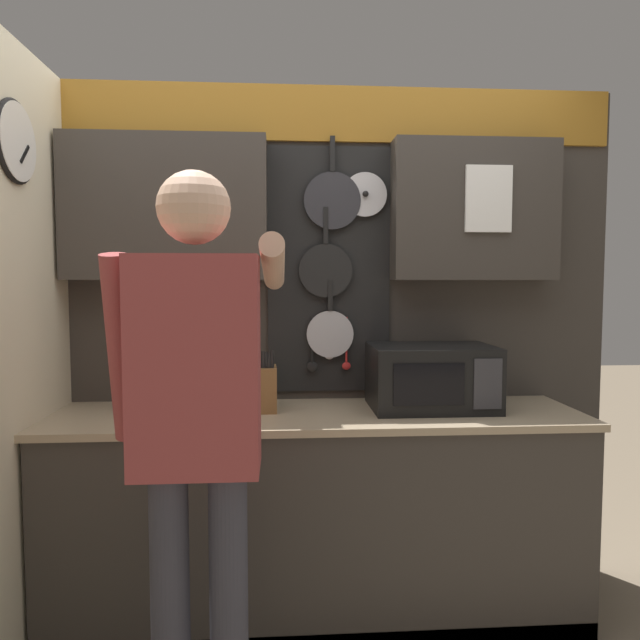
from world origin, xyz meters
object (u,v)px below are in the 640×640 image
object	(u,v)px
knife_block	(264,388)
person	(197,407)
utensil_crock	(148,393)
microwave	(431,377)

from	to	relation	value
knife_block	person	world-z (taller)	person
utensil_crock	person	xyz separation A→B (m)	(0.31, -0.69, 0.09)
utensil_crock	knife_block	bearing A→B (deg)	-0.16
microwave	knife_block	bearing A→B (deg)	179.97
knife_block	utensil_crock	bearing A→B (deg)	179.84
microwave	utensil_crock	distance (m)	1.22
utensil_crock	person	world-z (taller)	person
utensil_crock	microwave	bearing A→B (deg)	-0.08
knife_block	utensil_crock	xyz separation A→B (m)	(-0.49, 0.00, -0.02)
person	microwave	bearing A→B (deg)	37.06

